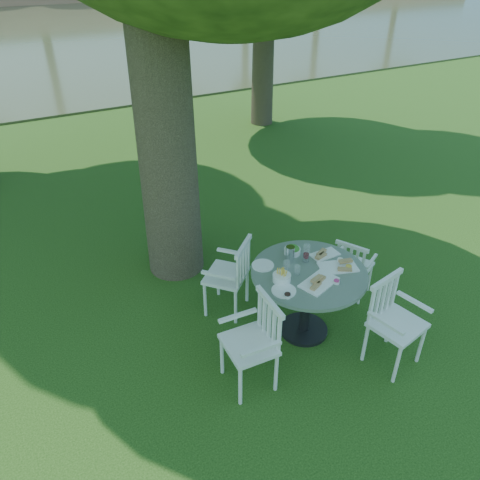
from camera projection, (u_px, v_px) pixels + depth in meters
name	position (u px, v px, depth m)	size (l,w,h in m)	color
ground	(248.00, 304.00, 5.94)	(140.00, 140.00, 0.00)	#14360B
table	(308.00, 285.00, 5.17)	(1.27, 1.27, 0.86)	black
chair_ne	(352.00, 265.00, 5.82)	(0.54, 0.55, 0.83)	white
chair_nw	(234.00, 272.00, 5.54)	(0.68, 0.68, 0.99)	white
chair_sw	(258.00, 336.00, 4.61)	(0.50, 0.53, 1.00)	white
chair_se	(391.00, 315.00, 4.88)	(0.59, 0.56, 1.00)	white
tableware	(300.00, 266.00, 5.08)	(1.11, 0.88, 0.21)	white
river	(19.00, 37.00, 23.00)	(100.00, 28.00, 0.12)	#373E24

